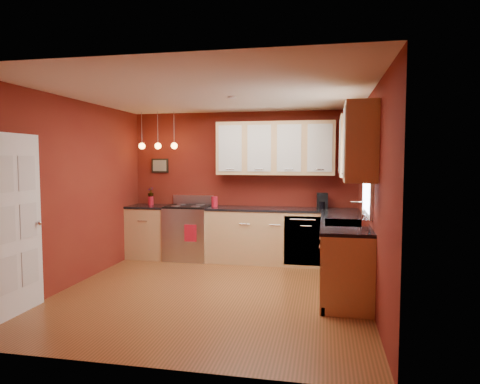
% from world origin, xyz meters
% --- Properties ---
extents(floor, '(4.20, 4.20, 0.00)m').
position_xyz_m(floor, '(0.00, 0.00, 0.00)').
color(floor, brown).
rests_on(floor, ground).
extents(ceiling, '(4.00, 4.20, 0.02)m').
position_xyz_m(ceiling, '(0.00, 0.00, 2.60)').
color(ceiling, silver).
rests_on(ceiling, wall_back).
extents(wall_back, '(4.00, 0.02, 2.60)m').
position_xyz_m(wall_back, '(0.00, 2.10, 1.30)').
color(wall_back, maroon).
rests_on(wall_back, floor).
extents(wall_front, '(4.00, 0.02, 2.60)m').
position_xyz_m(wall_front, '(0.00, -2.10, 1.30)').
color(wall_front, maroon).
rests_on(wall_front, floor).
extents(wall_left, '(0.02, 4.20, 2.60)m').
position_xyz_m(wall_left, '(-2.00, 0.00, 1.30)').
color(wall_left, maroon).
rests_on(wall_left, floor).
extents(wall_right, '(0.02, 4.20, 2.60)m').
position_xyz_m(wall_right, '(2.00, 0.00, 1.30)').
color(wall_right, maroon).
rests_on(wall_right, floor).
extents(base_cabinets_back_left, '(0.70, 0.60, 0.90)m').
position_xyz_m(base_cabinets_back_left, '(-1.65, 1.80, 0.45)').
color(base_cabinets_back_left, tan).
rests_on(base_cabinets_back_left, floor).
extents(base_cabinets_back_right, '(2.54, 0.60, 0.90)m').
position_xyz_m(base_cabinets_back_right, '(0.73, 1.80, 0.45)').
color(base_cabinets_back_right, tan).
rests_on(base_cabinets_back_right, floor).
extents(base_cabinets_right, '(0.60, 2.10, 0.90)m').
position_xyz_m(base_cabinets_right, '(1.70, 0.45, 0.45)').
color(base_cabinets_right, tan).
rests_on(base_cabinets_right, floor).
extents(counter_back_left, '(0.70, 0.62, 0.04)m').
position_xyz_m(counter_back_left, '(-1.65, 1.80, 0.92)').
color(counter_back_left, black).
rests_on(counter_back_left, base_cabinets_back_left).
extents(counter_back_right, '(2.54, 0.62, 0.04)m').
position_xyz_m(counter_back_right, '(0.73, 1.80, 0.92)').
color(counter_back_right, black).
rests_on(counter_back_right, base_cabinets_back_right).
extents(counter_right, '(0.62, 2.10, 0.04)m').
position_xyz_m(counter_right, '(1.70, 0.45, 0.92)').
color(counter_right, black).
rests_on(counter_right, base_cabinets_right).
extents(gas_range, '(0.76, 0.64, 1.11)m').
position_xyz_m(gas_range, '(-0.92, 1.80, 0.48)').
color(gas_range, '#B4B5B9').
rests_on(gas_range, floor).
extents(dishwasher_front, '(0.60, 0.02, 0.80)m').
position_xyz_m(dishwasher_front, '(1.10, 1.51, 0.45)').
color(dishwasher_front, '#B4B5B9').
rests_on(dishwasher_front, base_cabinets_back_right).
extents(sink, '(0.50, 0.70, 0.33)m').
position_xyz_m(sink, '(1.70, 0.30, 0.92)').
color(sink, '#99989E').
rests_on(sink, counter_right).
extents(window, '(0.06, 1.02, 1.22)m').
position_xyz_m(window, '(1.97, 0.30, 1.69)').
color(window, white).
rests_on(window, wall_right).
extents(door_left_wall, '(0.12, 0.82, 2.05)m').
position_xyz_m(door_left_wall, '(-1.97, -1.20, 1.03)').
color(door_left_wall, white).
rests_on(door_left_wall, floor).
extents(upper_cabinets_back, '(2.00, 0.35, 0.90)m').
position_xyz_m(upper_cabinets_back, '(0.60, 1.93, 1.95)').
color(upper_cabinets_back, tan).
rests_on(upper_cabinets_back, wall_back).
extents(upper_cabinets_right, '(0.35, 1.95, 0.90)m').
position_xyz_m(upper_cabinets_right, '(1.82, 0.32, 1.95)').
color(upper_cabinets_right, tan).
rests_on(upper_cabinets_right, wall_right).
extents(wall_picture, '(0.32, 0.03, 0.26)m').
position_xyz_m(wall_picture, '(-1.55, 2.08, 1.65)').
color(wall_picture, black).
rests_on(wall_picture, wall_back).
extents(pendant_lights, '(0.71, 0.11, 0.66)m').
position_xyz_m(pendant_lights, '(-1.45, 1.75, 2.01)').
color(pendant_lights, '#99989E').
rests_on(pendant_lights, ceiling).
extents(red_canister, '(0.11, 0.11, 0.17)m').
position_xyz_m(red_canister, '(-0.45, 1.83, 1.03)').
color(red_canister, '#AE1224').
rests_on(red_canister, counter_back_right).
extents(red_vase, '(0.10, 0.10, 0.16)m').
position_xyz_m(red_vase, '(-1.65, 1.85, 1.02)').
color(red_vase, '#AE1224').
rests_on(red_vase, counter_back_left).
extents(flowers, '(0.13, 0.13, 0.19)m').
position_xyz_m(flowers, '(-1.65, 1.85, 1.17)').
color(flowers, '#AE1224').
rests_on(flowers, red_vase).
extents(coffee_maker, '(0.19, 0.19, 0.26)m').
position_xyz_m(coffee_maker, '(1.40, 1.93, 1.06)').
color(coffee_maker, black).
rests_on(coffee_maker, counter_back_right).
extents(soap_pump, '(0.09, 0.09, 0.18)m').
position_xyz_m(soap_pump, '(1.90, -0.25, 1.03)').
color(soap_pump, silver).
rests_on(soap_pump, counter_right).
extents(dish_towel, '(0.21, 0.01, 0.29)m').
position_xyz_m(dish_towel, '(-0.78, 1.47, 0.52)').
color(dish_towel, '#AE1224').
rests_on(dish_towel, gas_range).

